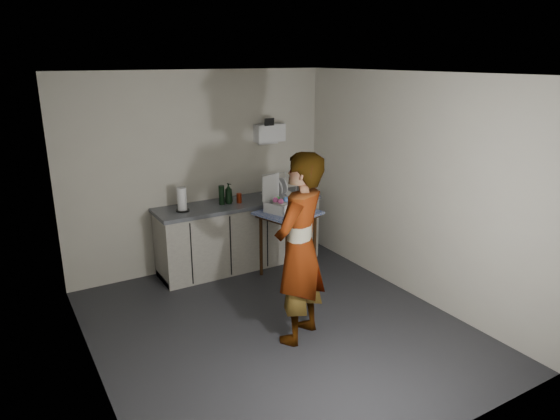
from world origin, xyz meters
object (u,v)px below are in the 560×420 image
soap_bottle (229,193)px  paper_towel (182,200)px  dish_rack (279,191)px  soda_can (239,198)px  bakery_box (280,204)px  standing_man (300,249)px  side_table (288,220)px  kitchen_counter (240,236)px  dark_bottle (222,195)px

soap_bottle → paper_towel: paper_towel is taller
soap_bottle → dish_rack: size_ratio=0.64×
soda_can → dish_rack: bearing=3.2°
paper_towel → dish_rack: paper_towel is taller
bakery_box → soap_bottle: bearing=111.3°
soap_bottle → paper_towel: bearing=-178.6°
paper_towel → standing_man: bearing=-75.8°
soap_bottle → paper_towel: size_ratio=0.90×
soda_can → bakery_box: bakery_box is taller
soda_can → side_table: bearing=-53.0°
standing_man → bakery_box: standing_man is taller
standing_man → soda_can: size_ratio=15.27×
soap_bottle → bakery_box: size_ratio=0.59×
standing_man → paper_towel: bearing=-106.0°
kitchen_counter → side_table: kitchen_counter is taller
side_table → bakery_box: 0.24m
side_table → soap_bottle: 0.86m
soda_can → dark_bottle: size_ratio=0.50×
kitchen_counter → bakery_box: (0.32, -0.52, 0.54)m
soda_can → dark_bottle: bearing=169.0°
paper_towel → bakery_box: size_ratio=0.66×
standing_man → dish_rack: size_ratio=4.57×
soap_bottle → paper_towel: (-0.64, -0.02, 0.01)m
paper_towel → dish_rack: (1.39, 0.01, -0.08)m
soda_can → bakery_box: size_ratio=0.28×
soap_bottle → dark_bottle: size_ratio=1.07×
standing_man → bakery_box: bearing=-143.7°
soap_bottle → kitchen_counter: bearing=2.8°
dark_bottle → dish_rack: bearing=-0.7°
kitchen_counter → paper_towel: paper_towel is taller
soap_bottle → soda_can: (0.13, -0.04, -0.07)m
bakery_box → paper_towel: bearing=134.7°
side_table → soap_bottle: (-0.55, 0.59, 0.29)m
kitchen_counter → bakery_box: bearing=-58.1°
soda_can → paper_towel: paper_towel is taller
standing_man → soda_can: 1.93m
soap_bottle → soda_can: soap_bottle is taller
soap_bottle → side_table: bearing=-47.4°
paper_towel → side_table: bearing=-26.0°
dark_bottle → soap_bottle: bearing=-2.0°
standing_man → dish_rack: standing_man is taller
bakery_box → side_table: bearing=-67.4°
standing_man → soap_bottle: 1.95m
dish_rack → bakery_box: (-0.28, -0.51, -0.01)m
bakery_box → dark_bottle: bearing=116.5°
soap_bottle → bakery_box: (0.47, -0.51, -0.08)m
soap_bottle → bakery_box: bearing=-47.5°
side_table → soap_bottle: bearing=116.8°
side_table → dark_bottle: size_ratio=3.42×
soap_bottle → bakery_box: bakery_box is taller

